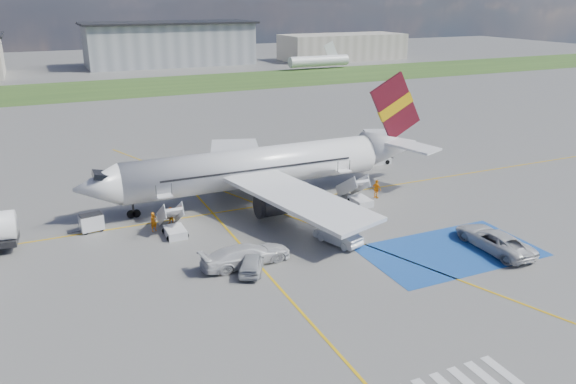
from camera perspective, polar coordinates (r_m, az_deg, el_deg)
name	(u,v)px	position (r m, az deg, el deg)	size (l,w,h in m)	color
ground	(318,254)	(45.13, 3.05, -6.30)	(400.00, 400.00, 0.00)	#60605E
grass_strip	(125,88)	(133.83, -16.26, 10.13)	(400.00, 30.00, 0.01)	#2D4C1E
taxiway_line_main	(262,206)	(55.18, -2.68, -1.40)	(120.00, 0.20, 0.01)	gold
taxiway_line_cross	(320,333)	(35.36, 3.28, -14.12)	(0.20, 60.00, 0.01)	gold
taxiway_line_diag	(262,206)	(55.18, -2.68, -1.40)	(0.20, 60.00, 0.01)	gold
staging_box	(451,251)	(47.36, 16.19, -5.80)	(14.00, 8.00, 0.01)	#19499B
terminal_centre	(170,44)	(175.94, -11.92, 14.45)	(48.00, 18.00, 12.00)	gray
terminal_east	(342,47)	(189.68, 5.56, 14.47)	(40.00, 16.00, 8.00)	#A19B8B
airliner	(268,166)	(56.40, -2.07, 2.70)	(36.81, 32.95, 11.92)	silver
airstairs_fwd	(174,227)	(49.45, -11.53, -3.53)	(1.90, 5.20, 3.60)	silver
airstairs_aft	(358,197)	(56.02, 7.16, -0.54)	(1.90, 5.20, 3.60)	silver
gpu_cart	(92,223)	(51.92, -19.33, -3.03)	(2.07, 1.50, 1.60)	silver
belt_loader	(372,161)	(69.68, 8.57, 3.13)	(5.02, 2.31, 1.46)	silver
car_silver_a	(252,262)	(42.19, -3.67, -7.15)	(1.67, 4.16, 1.42)	#ADB0B4
car_silver_b	(338,235)	(46.78, 5.08, -4.42)	(1.54, 4.41, 1.45)	silver
van_white_a	(494,237)	(48.49, 20.22, -4.28)	(2.62, 5.69, 2.14)	silver
van_white_b	(246,252)	(43.10, -4.29, -6.06)	(2.19, 5.38, 2.11)	silver
crew_fwd	(154,222)	(50.33, -13.49, -2.96)	(0.64, 0.42, 1.75)	orange
crew_nose	(171,216)	(51.48, -11.81, -2.41)	(0.78, 0.61, 1.61)	orange
crew_aft	(377,189)	(57.62, 8.99, 0.30)	(1.13, 0.47, 1.94)	orange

